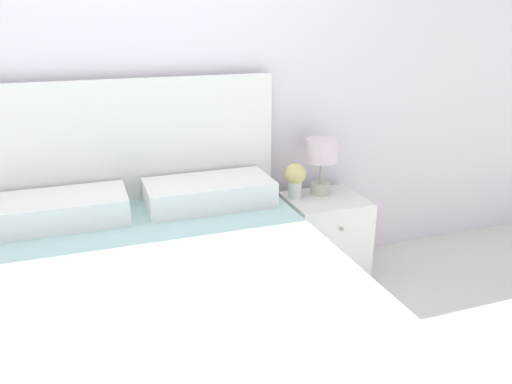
{
  "coord_description": "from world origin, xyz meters",
  "views": [
    {
      "loc": [
        -0.23,
        -2.82,
        1.63
      ],
      "look_at": [
        0.57,
        -0.55,
        0.76
      ],
      "focal_mm": 35.0,
      "sensor_mm": 36.0,
      "label": 1
    }
  ],
  "objects": [
    {
      "name": "bed",
      "position": [
        0.0,
        -0.92,
        0.33
      ],
      "size": [
        1.7,
        2.0,
        1.3
      ],
      "color": "white",
      "rests_on": "ground_plane"
    },
    {
      "name": "wall_back",
      "position": [
        0.0,
        0.07,
        1.3
      ],
      "size": [
        8.0,
        0.06,
        2.6
      ],
      "color": "white",
      "rests_on": "ground_plane"
    },
    {
      "name": "flower_vase",
      "position": [
        0.97,
        -0.16,
        0.68
      ],
      "size": [
        0.13,
        0.13,
        0.22
      ],
      "color": "white",
      "rests_on": "nightstand"
    },
    {
      "name": "table_lamp",
      "position": [
        1.15,
        -0.14,
        0.79
      ],
      "size": [
        0.2,
        0.2,
        0.35
      ],
      "color": "beige",
      "rests_on": "nightstand"
    },
    {
      "name": "nightstand",
      "position": [
        1.15,
        -0.23,
        0.27
      ],
      "size": [
        0.48,
        0.44,
        0.55
      ],
      "color": "white",
      "rests_on": "ground_plane"
    },
    {
      "name": "ground_plane",
      "position": [
        0.0,
        0.0,
        0.0
      ],
      "size": [
        12.0,
        12.0,
        0.0
      ],
      "primitive_type": "plane",
      "color": "silver"
    }
  ]
}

